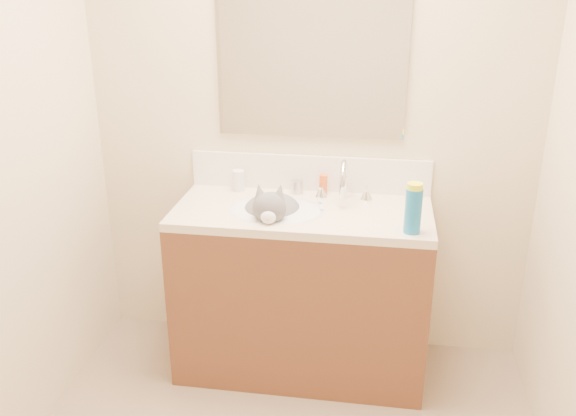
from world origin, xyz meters
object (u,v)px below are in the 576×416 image
(vanity_cabinet, at_px, (302,294))
(cat, at_px, (272,215))
(faucet, at_px, (344,184))
(silver_jar, at_px, (297,187))
(basin, at_px, (276,224))
(pill_bottle, at_px, (239,181))
(spray_can, at_px, (413,211))
(amber_bottle, at_px, (323,185))

(vanity_cabinet, distance_m, cat, 0.44)
(faucet, height_order, silver_jar, faucet)
(vanity_cabinet, xyz_separation_m, cat, (-0.14, -0.02, 0.42))
(vanity_cabinet, height_order, basin, basin)
(pill_bottle, bearing_deg, spray_can, -25.11)
(silver_jar, xyz_separation_m, amber_bottle, (0.13, 0.00, 0.02))
(vanity_cabinet, height_order, silver_jar, silver_jar)
(pill_bottle, relative_size, amber_bottle, 1.05)
(vanity_cabinet, distance_m, basin, 0.40)
(cat, bearing_deg, spray_can, -21.06)
(basin, distance_m, amber_bottle, 0.33)
(vanity_cabinet, height_order, faucet, faucet)
(cat, height_order, silver_jar, cat)
(amber_bottle, bearing_deg, spray_can, -44.13)
(silver_jar, bearing_deg, vanity_cabinet, -75.23)
(vanity_cabinet, distance_m, spray_can, 0.76)
(vanity_cabinet, bearing_deg, faucet, 37.29)
(amber_bottle, bearing_deg, silver_jar, -179.44)
(faucet, relative_size, silver_jar, 4.29)
(faucet, distance_m, silver_jar, 0.25)
(vanity_cabinet, relative_size, faucet, 4.29)
(basin, xyz_separation_m, silver_jar, (0.07, 0.24, 0.10))
(vanity_cabinet, xyz_separation_m, spray_can, (0.49, -0.20, 0.55))
(faucet, bearing_deg, spray_can, -46.71)
(basin, xyz_separation_m, cat, (-0.02, 0.01, 0.04))
(faucet, relative_size, pill_bottle, 2.63)
(pill_bottle, bearing_deg, silver_jar, 1.85)
(vanity_cabinet, relative_size, amber_bottle, 11.80)
(faucet, height_order, amber_bottle, faucet)
(vanity_cabinet, distance_m, faucet, 0.58)
(faucet, xyz_separation_m, spray_can, (0.31, -0.33, 0.01))
(vanity_cabinet, distance_m, silver_jar, 0.53)
(cat, xyz_separation_m, pill_bottle, (-0.21, 0.22, 0.08))
(pill_bottle, xyz_separation_m, spray_can, (0.84, -0.40, 0.04))
(amber_bottle, bearing_deg, basin, -129.21)
(vanity_cabinet, relative_size, spray_can, 6.16)
(spray_can, bearing_deg, faucet, 133.29)
(basin, relative_size, pill_bottle, 4.23)
(pill_bottle, relative_size, silver_jar, 1.63)
(cat, bearing_deg, silver_jar, 64.18)
(faucet, bearing_deg, basin, -150.88)
(cat, distance_m, amber_bottle, 0.33)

